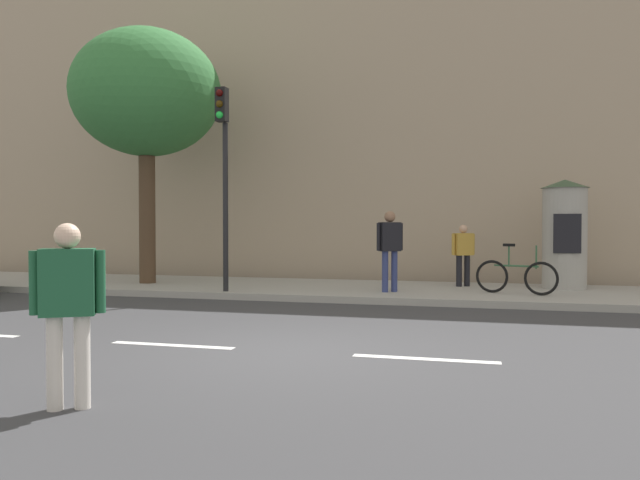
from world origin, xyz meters
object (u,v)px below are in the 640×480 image
street_tree (146,94)px  bicycle_leaning (516,276)px  pedestrian_near_pole (68,298)px  pedestrian_with_backpack (390,244)px  traffic_light (223,156)px  pedestrian_in_dark_shirt (463,251)px  poster_column (565,233)px

street_tree → bicycle_leaning: bearing=-1.8°
pedestrian_near_pole → pedestrian_with_backpack: size_ratio=0.92×
traffic_light → bicycle_leaning: size_ratio=2.65×
traffic_light → pedestrian_near_pole: traffic_light is taller
traffic_light → pedestrian_in_dark_shirt: traffic_light is taller
traffic_light → street_tree: street_tree is taller
bicycle_leaning → traffic_light: bearing=-169.5°
pedestrian_with_backpack → street_tree: bearing=174.9°
poster_column → pedestrian_with_backpack: poster_column is taller
poster_column → street_tree: bearing=-172.9°
poster_column → bicycle_leaning: poster_column is taller
poster_column → bicycle_leaning: (-1.15, -1.56, -0.91)m
pedestrian_near_pole → bicycle_leaning: bearing=65.4°
pedestrian_near_pole → pedestrian_in_dark_shirt: 11.19m
traffic_light → poster_column: bearing=20.1°
pedestrian_in_dark_shirt → bicycle_leaning: (1.17, -1.45, -0.48)m
street_tree → pedestrian_near_pole: (4.81, -9.60, -3.99)m
traffic_light → pedestrian_near_pole: bearing=-75.9°
traffic_light → pedestrian_in_dark_shirt: size_ratio=3.02×
pedestrian_in_dark_shirt → bicycle_leaning: pedestrian_in_dark_shirt is taller
traffic_light → bicycle_leaning: (6.31, 1.17, -2.64)m
street_tree → pedestrian_with_backpack: bearing=-5.1°
traffic_light → pedestrian_near_pole: size_ratio=2.72×
poster_column → bicycle_leaning: size_ratio=1.50×
poster_column → pedestrian_with_backpack: size_ratio=1.42×
poster_column → pedestrian_in_dark_shirt: 2.36m
bicycle_leaning → pedestrian_near_pole: bearing=-114.6°
pedestrian_near_pole → traffic_light: bearing=104.1°
poster_column → pedestrian_with_backpack: bearing=-154.6°
traffic_light → bicycle_leaning: traffic_light is taller
poster_column → bicycle_leaning: bearing=-126.6°
street_tree → pedestrian_in_dark_shirt: size_ratio=4.33×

